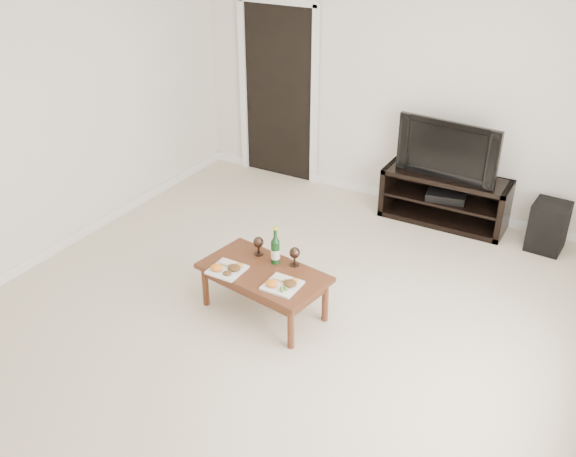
% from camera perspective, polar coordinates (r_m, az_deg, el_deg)
% --- Properties ---
extents(floor, '(5.50, 5.50, 0.00)m').
position_cam_1_polar(floor, '(5.41, -1.26, -8.64)').
color(floor, beige).
rests_on(floor, ground).
extents(back_wall, '(5.00, 0.04, 2.60)m').
position_cam_1_polar(back_wall, '(7.10, 10.41, 12.07)').
color(back_wall, silver).
rests_on(back_wall, ground).
extents(doorway, '(0.90, 0.02, 2.05)m').
position_cam_1_polar(doorway, '(7.77, -0.82, 11.86)').
color(doorway, black).
rests_on(doorway, ground).
extents(media_console, '(1.32, 0.45, 0.55)m').
position_cam_1_polar(media_console, '(7.05, 13.73, 2.60)').
color(media_console, black).
rests_on(media_console, ground).
extents(television, '(1.08, 0.24, 0.62)m').
position_cam_1_polar(television, '(6.82, 14.29, 7.00)').
color(television, black).
rests_on(television, media_console).
extents(av_receiver, '(0.45, 0.36, 0.08)m').
position_cam_1_polar(av_receiver, '(7.01, 13.89, 2.90)').
color(av_receiver, black).
rests_on(av_receiver, media_console).
extents(subwoofer, '(0.35, 0.35, 0.50)m').
position_cam_1_polar(subwoofer, '(6.85, 22.12, 0.17)').
color(subwoofer, black).
rests_on(subwoofer, ground).
extents(coffee_table, '(1.14, 0.74, 0.42)m').
position_cam_1_polar(coffee_table, '(5.45, -2.14, -5.62)').
color(coffee_table, '#5E301A').
rests_on(coffee_table, ground).
extents(plate_left, '(0.27, 0.27, 0.07)m').
position_cam_1_polar(plate_left, '(5.33, -5.46, -3.45)').
color(plate_left, white).
rests_on(plate_left, coffee_table).
extents(plate_right, '(0.27, 0.27, 0.07)m').
position_cam_1_polar(plate_right, '(5.11, -0.52, -4.85)').
color(plate_right, white).
rests_on(plate_right, coffee_table).
extents(wine_bottle, '(0.07, 0.07, 0.35)m').
position_cam_1_polar(wine_bottle, '(5.34, -1.13, -1.45)').
color(wine_bottle, '#0E3414').
rests_on(wine_bottle, coffee_table).
extents(goblet_left, '(0.09, 0.09, 0.17)m').
position_cam_1_polar(goblet_left, '(5.51, -2.64, -1.55)').
color(goblet_left, '#35251D').
rests_on(goblet_left, coffee_table).
extents(goblet_right, '(0.09, 0.09, 0.17)m').
position_cam_1_polar(goblet_right, '(5.36, 0.60, -2.50)').
color(goblet_right, '#35251D').
rests_on(goblet_right, coffee_table).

